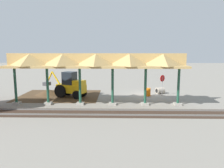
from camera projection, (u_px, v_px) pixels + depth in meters
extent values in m
plane|color=gray|center=(147.00, 95.00, 25.63)|extent=(120.00, 120.00, 0.00)
cube|color=#4C3823|center=(60.00, 96.00, 25.03)|extent=(9.03, 7.00, 0.01)
cube|color=#9E998E|center=(178.00, 104.00, 20.83)|extent=(0.70, 0.70, 0.20)
cylinder|color=#1E4C38|center=(178.00, 86.00, 20.56)|extent=(0.24, 0.24, 3.60)
cube|color=#9E998E|center=(145.00, 104.00, 20.90)|extent=(0.70, 0.70, 0.20)
cylinder|color=#1E4C38|center=(145.00, 86.00, 20.63)|extent=(0.24, 0.24, 3.60)
cube|color=#9E998E|center=(113.00, 104.00, 20.97)|extent=(0.70, 0.70, 0.20)
cylinder|color=#1E4C38|center=(113.00, 86.00, 20.70)|extent=(0.24, 0.24, 3.60)
cube|color=#9E998E|center=(80.00, 103.00, 21.04)|extent=(0.70, 0.70, 0.20)
cylinder|color=#1E4C38|center=(80.00, 86.00, 20.77)|extent=(0.24, 0.24, 3.60)
cube|color=#9E998E|center=(48.00, 103.00, 21.11)|extent=(0.70, 0.70, 0.20)
cylinder|color=#1E4C38|center=(48.00, 86.00, 20.84)|extent=(0.24, 0.24, 3.60)
cube|color=#9E998E|center=(17.00, 103.00, 21.17)|extent=(0.70, 0.70, 0.20)
cylinder|color=#1E4C38|center=(15.00, 86.00, 20.91)|extent=(0.24, 0.24, 3.60)
cube|color=tan|center=(96.00, 66.00, 20.43)|extent=(16.75, 3.20, 0.20)
cube|color=tan|center=(96.00, 59.00, 20.33)|extent=(16.75, 0.20, 1.10)
pyramid|color=tan|center=(163.00, 59.00, 20.19)|extent=(2.80, 3.20, 1.10)
pyramid|color=tan|center=(129.00, 59.00, 20.26)|extent=(2.80, 3.20, 1.10)
pyramid|color=tan|center=(96.00, 59.00, 20.33)|extent=(2.80, 3.20, 1.10)
pyramid|color=tan|center=(63.00, 59.00, 20.40)|extent=(2.80, 3.20, 1.10)
pyramid|color=tan|center=(30.00, 59.00, 20.47)|extent=(2.80, 3.20, 1.10)
cube|color=slate|center=(158.00, 110.00, 18.77)|extent=(60.00, 0.08, 0.15)
cube|color=slate|center=(161.00, 115.00, 17.35)|extent=(60.00, 0.08, 0.15)
cube|color=#38281E|center=(159.00, 113.00, 18.07)|extent=(60.00, 2.58, 0.03)
cylinder|color=gray|center=(162.00, 86.00, 25.00)|extent=(0.06, 0.06, 2.18)
cylinder|color=red|center=(162.00, 78.00, 24.86)|extent=(0.61, 0.49, 0.76)
cube|color=#EAB214|center=(71.00, 88.00, 24.23)|extent=(3.45, 2.38, 0.90)
cube|color=#1E262D|center=(69.00, 78.00, 24.13)|extent=(1.64, 1.56, 1.40)
cube|color=#EAB214|center=(79.00, 83.00, 23.73)|extent=(1.47, 1.44, 0.50)
cylinder|color=black|center=(68.00, 89.00, 25.29)|extent=(1.41, 0.79, 1.40)
cylinder|color=black|center=(60.00, 91.00, 23.99)|extent=(1.41, 0.79, 1.40)
cylinder|color=black|center=(83.00, 93.00, 24.49)|extent=(0.95, 0.61, 0.90)
cylinder|color=black|center=(77.00, 95.00, 23.31)|extent=(0.95, 0.61, 0.90)
cylinder|color=#EAB214|center=(56.00, 78.00, 24.84)|extent=(1.06, 0.56, 1.41)
cylinder|color=#EAB214|center=(49.00, 78.00, 25.19)|extent=(0.97, 0.50, 1.53)
cube|color=#47474C|center=(47.00, 84.00, 25.46)|extent=(0.85, 0.96, 0.40)
cone|color=#4C3823|center=(48.00, 95.00, 25.66)|extent=(5.92, 5.92, 1.27)
cylinder|color=#9E9384|center=(160.00, 91.00, 26.05)|extent=(1.19, 1.10, 0.77)
cylinder|color=black|center=(157.00, 91.00, 25.87)|extent=(0.23, 0.47, 0.50)
cylinder|color=orange|center=(148.00, 92.00, 24.78)|extent=(0.56, 0.56, 0.90)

